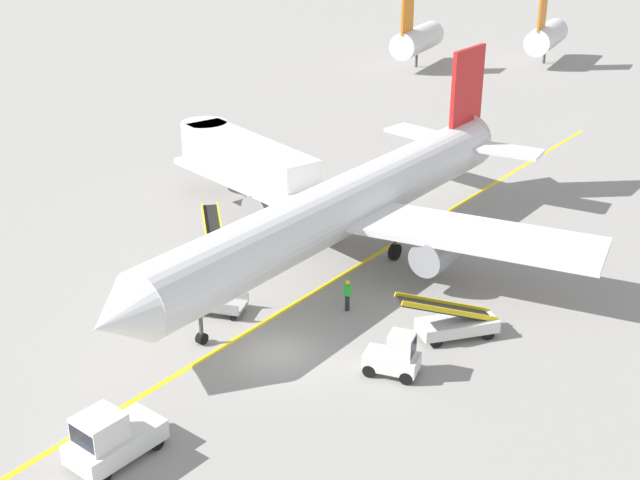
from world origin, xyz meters
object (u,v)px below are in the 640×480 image
object	(u,v)px
airliner	(350,203)
safety_cone_nose_right	(122,279)
belt_loader_forward_hold	(455,322)
baggage_cart_loaded	(217,304)
jet_bridge	(239,155)
baggage_tug_near_wing	(395,356)
ground_crew_marshaller	(347,294)
safety_cone_nose_left	(404,232)
pushback_tug	(111,438)
belt_loader_aft_hold	(215,250)

from	to	relation	value
airliner	safety_cone_nose_right	bearing A→B (deg)	-138.69
belt_loader_forward_hold	baggage_cart_loaded	distance (m)	11.88
baggage_cart_loaded	safety_cone_nose_right	xyz separation A→B (m)	(-6.45, 0.49, -0.25)
airliner	jet_bridge	xyz separation A→B (m)	(-10.00, 4.31, 0.12)
jet_bridge	baggage_tug_near_wing	size ratio (longest dim) A/B	5.02
ground_crew_marshaller	safety_cone_nose_left	bearing A→B (deg)	95.15
belt_loader_forward_hold	baggage_tug_near_wing	bearing A→B (deg)	-106.94
baggage_tug_near_wing	ground_crew_marshaller	distance (m)	6.26
belt_loader_forward_hold	baggage_cart_loaded	xyz separation A→B (m)	(-11.47, -3.06, -0.31)
ground_crew_marshaller	safety_cone_nose_right	distance (m)	12.52
belt_loader_forward_hold	ground_crew_marshaller	size ratio (longest dim) A/B	2.67
airliner	jet_bridge	distance (m)	10.89
airliner	ground_crew_marshaller	world-z (taller)	airliner
airliner	ground_crew_marshaller	distance (m)	6.81
baggage_tug_near_wing	ground_crew_marshaller	bearing A→B (deg)	134.43
jet_bridge	ground_crew_marshaller	world-z (taller)	jet_bridge
airliner	safety_cone_nose_right	world-z (taller)	airliner
baggage_tug_near_wing	safety_cone_nose_left	distance (m)	15.77
pushback_tug	safety_cone_nose_right	xyz separation A→B (m)	(-9.29, 12.01, -0.77)
ground_crew_marshaller	pushback_tug	bearing A→B (deg)	-101.24
belt_loader_forward_hold	pushback_tug	bearing A→B (deg)	-120.62
baggage_tug_near_wing	belt_loader_aft_hold	bearing A→B (deg)	155.03
baggage_tug_near_wing	jet_bridge	bearing A→B (deg)	139.36
belt_loader_aft_hold	safety_cone_nose_left	size ratio (longest dim) A/B	10.67
ground_crew_marshaller	belt_loader_forward_hold	bearing A→B (deg)	-1.11
pushback_tug	safety_cone_nose_right	world-z (taller)	pushback_tug
jet_bridge	baggage_tug_near_wing	world-z (taller)	jet_bridge
baggage_tug_near_wing	belt_loader_forward_hold	size ratio (longest dim) A/B	0.56
baggage_tug_near_wing	belt_loader_forward_hold	bearing A→B (deg)	73.06
airliner	belt_loader_aft_hold	world-z (taller)	airliner
safety_cone_nose_left	baggage_cart_loaded	bearing A→B (deg)	-109.63
safety_cone_nose_right	ground_crew_marshaller	bearing A→B (deg)	12.41
baggage_cart_loaded	safety_cone_nose_left	world-z (taller)	baggage_cart_loaded
ground_crew_marshaller	baggage_tug_near_wing	bearing A→B (deg)	-45.57
belt_loader_forward_hold	safety_cone_nose_right	xyz separation A→B (m)	(-17.92, -2.58, -0.56)
belt_loader_forward_hold	belt_loader_aft_hold	bearing A→B (deg)	172.59
ground_crew_marshaller	safety_cone_nose_right	bearing A→B (deg)	-167.59
ground_crew_marshaller	safety_cone_nose_right	world-z (taller)	ground_crew_marshaller
belt_loader_forward_hold	safety_cone_nose_left	xyz separation A→B (m)	(-6.64, 10.47, -0.56)
airliner	pushback_tug	xyz separation A→B (m)	(-0.34, -20.48, -2.42)
baggage_tug_near_wing	belt_loader_aft_hold	distance (m)	14.90
belt_loader_aft_hold	airliner	bearing A→B (deg)	31.18
safety_cone_nose_right	jet_bridge	bearing A→B (deg)	91.66
baggage_tug_near_wing	safety_cone_nose_left	world-z (taller)	baggage_tug_near_wing
jet_bridge	safety_cone_nose_right	bearing A→B (deg)	-88.34
safety_cone_nose_right	baggage_tug_near_wing	bearing A→B (deg)	-6.13
airliner	safety_cone_nose_left	bearing A→B (deg)	70.26
airliner	belt_loader_forward_hold	distance (m)	10.51
baggage_tug_near_wing	belt_loader_forward_hold	world-z (taller)	belt_loader_forward_hold
baggage_cart_loaded	jet_bridge	bearing A→B (deg)	117.22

